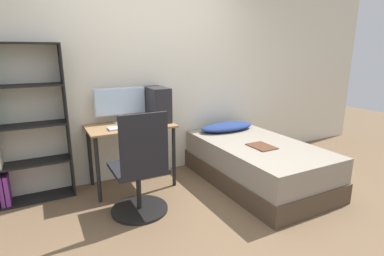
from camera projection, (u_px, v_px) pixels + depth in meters
The scene contains 12 objects.
ground_plane at pixel (205, 224), 2.87m from camera, with size 14.00×14.00×0.00m, color brown.
wall_back at pixel (148, 80), 3.84m from camera, with size 8.00×0.05×2.50m.
desk at pixel (131, 136), 3.56m from camera, with size 1.00×0.59×0.77m.
bookshelf at pixel (17, 128), 3.12m from camera, with size 0.76×0.27×1.70m.
office_chair at pixel (140, 177), 2.96m from camera, with size 0.58×0.58×1.08m.
bed at pixel (257, 163), 3.74m from camera, with size 1.08×1.86×0.52m.
pillow at pixel (227, 127), 4.24m from camera, with size 0.82×0.36×0.11m.
magazine at pixel (262, 146), 3.52m from camera, with size 0.24×0.32×0.01m.
monitor at pixel (120, 103), 3.59m from camera, with size 0.62×0.21×0.42m.
keyboard at pixel (125, 127), 3.38m from camera, with size 0.38×0.15×0.02m.
pc_tower at pixel (157, 104), 3.69m from camera, with size 0.22×0.43×0.42m.
mouse at pixel (145, 125), 3.49m from camera, with size 0.06×0.09×0.02m.
Camera 1 is at (-1.30, -2.20, 1.61)m, focal length 28.00 mm.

